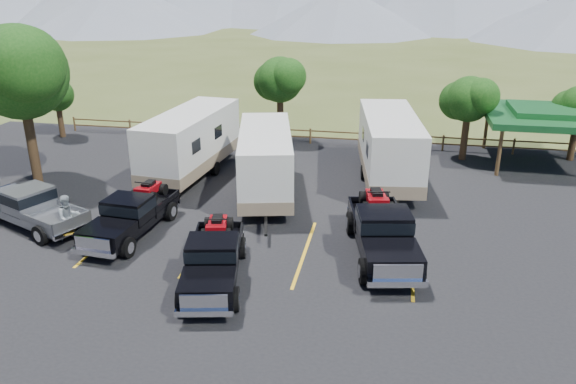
% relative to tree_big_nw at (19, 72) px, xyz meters
% --- Properties ---
extents(ground, '(320.00, 320.00, 0.00)m').
position_rel_tree_big_nw_xyz_m(ground, '(12.55, -9.03, -5.60)').
color(ground, '#465022').
rests_on(ground, ground).
extents(asphalt_lot, '(44.00, 34.00, 0.04)m').
position_rel_tree_big_nw_xyz_m(asphalt_lot, '(12.55, -6.03, -5.58)').
color(asphalt_lot, black).
rests_on(asphalt_lot, ground).
extents(stall_lines, '(12.12, 5.50, 0.01)m').
position_rel_tree_big_nw_xyz_m(stall_lines, '(12.55, -5.03, -5.55)').
color(stall_lines, gold).
rests_on(stall_lines, asphalt_lot).
extents(tree_big_nw, '(5.54, 5.18, 7.84)m').
position_rel_tree_big_nw_xyz_m(tree_big_nw, '(0.00, 0.00, 0.00)').
color(tree_big_nw, black).
rests_on(tree_big_nw, ground).
extents(tree_ne_a, '(3.11, 2.92, 4.76)m').
position_rel_tree_big_nw_xyz_m(tree_ne_a, '(21.52, 7.99, -2.11)').
color(tree_ne_a, black).
rests_on(tree_ne_a, ground).
extents(tree_north, '(3.46, 3.24, 5.25)m').
position_rel_tree_big_nw_xyz_m(tree_north, '(10.52, 9.99, -1.76)').
color(tree_north, black).
rests_on(tree_north, ground).
extents(tree_nw_small, '(2.59, 2.43, 3.85)m').
position_rel_tree_big_nw_xyz_m(tree_nw_small, '(-3.48, 7.99, -2.81)').
color(tree_nw_small, black).
rests_on(tree_nw_small, ground).
extents(rail_fence, '(36.12, 0.12, 1.00)m').
position_rel_tree_big_nw_xyz_m(rail_fence, '(14.55, 9.47, -4.99)').
color(rail_fence, brown).
rests_on(rail_fence, ground).
extents(pavilion, '(6.20, 6.20, 3.22)m').
position_rel_tree_big_nw_xyz_m(pavilion, '(25.55, 7.97, -2.81)').
color(pavilion, brown).
rests_on(pavilion, ground).
extents(rig_left, '(2.29, 5.64, 1.84)m').
position_rel_tree_big_nw_xyz_m(rig_left, '(7.43, -4.68, -4.67)').
color(rig_left, black).
rests_on(rig_left, asphalt_lot).
extents(rig_center, '(2.83, 5.75, 1.84)m').
position_rel_tree_big_nw_xyz_m(rig_center, '(11.81, -7.63, -4.67)').
color(rig_center, black).
rests_on(rig_center, asphalt_lot).
extents(rig_right, '(3.14, 6.46, 2.07)m').
position_rel_tree_big_nw_xyz_m(rig_right, '(17.40, -4.60, -4.56)').
color(rig_right, black).
rests_on(rig_right, asphalt_lot).
extents(trailer_left, '(3.20, 9.63, 3.33)m').
position_rel_tree_big_nw_xyz_m(trailer_left, '(7.33, 2.58, -3.81)').
color(trailer_left, silver).
rests_on(trailer_left, asphalt_lot).
extents(trailer_center, '(3.94, 9.11, 3.16)m').
position_rel_tree_big_nw_xyz_m(trailer_center, '(11.78, 0.43, -3.90)').
color(trailer_center, silver).
rests_on(trailer_center, asphalt_lot).
extents(trailer_right, '(3.56, 9.86, 3.41)m').
position_rel_tree_big_nw_xyz_m(trailer_right, '(17.43, 3.46, -3.77)').
color(trailer_right, silver).
rests_on(trailer_right, asphalt_lot).
extents(pickup_silver, '(5.84, 3.84, 1.68)m').
position_rel_tree_big_nw_xyz_m(pickup_silver, '(3.04, -4.82, -4.68)').
color(pickup_silver, gray).
rests_on(pickup_silver, asphalt_lot).
extents(person_b, '(1.11, 1.14, 1.85)m').
position_rel_tree_big_nw_xyz_m(person_b, '(5.17, -5.58, -4.63)').
color(person_b, gray).
rests_on(person_b, asphalt_lot).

